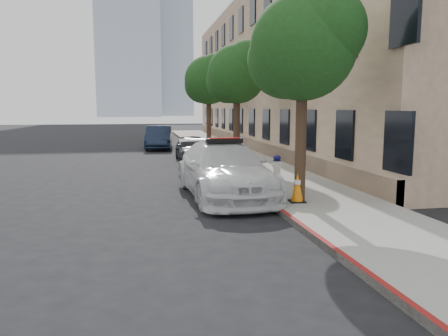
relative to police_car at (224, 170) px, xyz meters
name	(u,v)px	position (x,y,z in m)	size (l,w,h in m)	color
ground	(187,195)	(-1.10, 0.41, -0.82)	(120.00, 120.00, 0.00)	black
sidewalk	(233,156)	(2.50, 10.41, -0.75)	(3.20, 50.00, 0.15)	gray
curb_strip	(205,156)	(0.96, 10.41, -0.75)	(0.12, 50.00, 0.15)	maroon
building	(300,72)	(8.10, 15.41, 4.18)	(8.00, 36.00, 10.00)	tan
tower_left	(127,11)	(-5.10, 120.41, 29.18)	(18.00, 14.00, 60.00)	#9EA8B7
tower_right	(170,48)	(7.90, 135.41, 21.18)	(14.00, 14.00, 44.00)	#9EA8B7
tree_near	(304,46)	(1.83, -1.61, 3.45)	(2.92, 2.82, 5.62)	black
tree_mid	(237,74)	(1.83, 6.39, 3.34)	(2.77, 2.64, 5.43)	black
tree_far	(209,80)	(1.83, 14.39, 3.56)	(3.10, 3.00, 5.81)	black
police_car	(224,170)	(0.00, 0.00, 0.00)	(2.57, 5.75, 1.79)	silver
parked_car_mid	(192,148)	(0.10, 9.11, -0.17)	(1.55, 3.84, 1.31)	black
parked_car_far	(159,137)	(-1.26, 15.87, -0.07)	(1.58, 4.53, 1.49)	#141E33
fire_hydrant	(277,168)	(2.24, 1.80, -0.24)	(0.37, 0.34, 0.88)	white
traffic_cone	(297,188)	(1.66, -1.80, -0.28)	(0.45, 0.45, 0.79)	black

